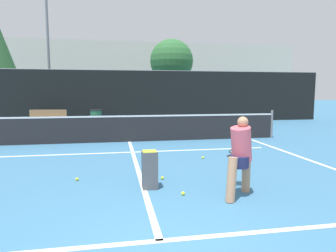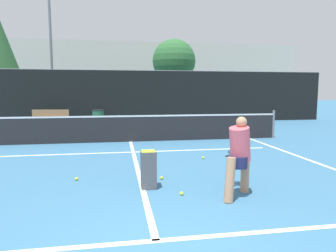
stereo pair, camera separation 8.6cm
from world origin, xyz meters
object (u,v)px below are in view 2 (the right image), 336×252
at_px(courtside_bench, 50,117).
at_px(trash_bin, 98,118).
at_px(ball_hopper, 148,169).
at_px(player_practicing, 239,154).
at_px(parked_car, 65,109).

bearing_deg(courtside_bench, trash_bin, 7.77).
distance_m(ball_hopper, trash_bin, 10.73).
xyz_separation_m(player_practicing, ball_hopper, (-1.49, 0.67, -0.36)).
bearing_deg(ball_hopper, player_practicing, -24.42).
bearing_deg(courtside_bench, ball_hopper, -62.32).
bearing_deg(ball_hopper, parked_car, 104.70).
bearing_deg(parked_car, ball_hopper, -75.30).
distance_m(courtside_bench, parked_car, 4.50).
bearing_deg(player_practicing, trash_bin, 61.78).
relative_size(player_practicing, ball_hopper, 1.95).
xyz_separation_m(ball_hopper, parked_car, (-3.96, 15.08, 0.27)).
bearing_deg(trash_bin, parked_car, 118.07).
height_order(player_practicing, trash_bin, player_practicing).
bearing_deg(ball_hopper, courtside_bench, 110.57).
bearing_deg(player_practicing, courtside_bench, 72.48).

